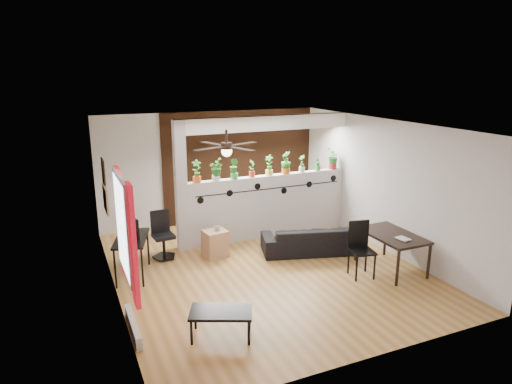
% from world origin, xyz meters
% --- Properties ---
extents(room_shell, '(6.30, 7.10, 2.90)m').
position_xyz_m(room_shell, '(0.00, 0.00, 1.30)').
color(room_shell, olive).
rests_on(room_shell, ground).
extents(partition_wall, '(3.60, 0.18, 1.35)m').
position_xyz_m(partition_wall, '(0.80, 1.50, 0.68)').
color(partition_wall, '#BCBCC1').
rests_on(partition_wall, ground).
extents(ceiling_header, '(3.60, 0.18, 0.30)m').
position_xyz_m(ceiling_header, '(0.80, 1.50, 2.45)').
color(ceiling_header, white).
rests_on(ceiling_header, room_shell).
extents(pier_column, '(0.22, 0.20, 2.60)m').
position_xyz_m(pier_column, '(-1.11, 1.50, 1.30)').
color(pier_column, '#BCBCC1').
rests_on(pier_column, ground).
extents(brick_panel, '(3.90, 0.05, 2.60)m').
position_xyz_m(brick_panel, '(0.80, 2.97, 1.30)').
color(brick_panel, '#A0552E').
rests_on(brick_panel, ground).
extents(vine_decal, '(3.31, 0.01, 0.30)m').
position_xyz_m(vine_decal, '(0.80, 1.40, 1.08)').
color(vine_decal, black).
rests_on(vine_decal, partition_wall).
extents(window_assembly, '(0.09, 1.30, 1.55)m').
position_xyz_m(window_assembly, '(-2.56, -1.20, 1.51)').
color(window_assembly, white).
rests_on(window_assembly, room_shell).
extents(baseboard_heater, '(0.08, 1.00, 0.18)m').
position_xyz_m(baseboard_heater, '(-2.54, -1.20, 0.09)').
color(baseboard_heater, silver).
rests_on(baseboard_heater, ground).
extents(corkboard, '(0.03, 0.60, 0.45)m').
position_xyz_m(corkboard, '(-2.58, 0.95, 1.35)').
color(corkboard, '#9D7B4C').
rests_on(corkboard, room_shell).
extents(framed_art, '(0.03, 0.34, 0.44)m').
position_xyz_m(framed_art, '(-2.58, 0.90, 1.85)').
color(framed_art, '#8C7259').
rests_on(framed_art, room_shell).
extents(ceiling_fan, '(1.19, 1.19, 0.43)m').
position_xyz_m(ceiling_fan, '(-0.80, -0.30, 2.31)').
color(ceiling_fan, black).
rests_on(ceiling_fan, room_shell).
extents(potted_plant_0, '(0.27, 0.23, 0.45)m').
position_xyz_m(potted_plant_0, '(-0.78, 1.50, 1.59)').
color(potted_plant_0, '#E5571A').
rests_on(potted_plant_0, partition_wall).
extents(potted_plant_1, '(0.22, 0.26, 0.44)m').
position_xyz_m(potted_plant_1, '(-0.39, 1.50, 1.59)').
color(potted_plant_1, white).
rests_on(potted_plant_1, partition_wall).
extents(potted_plant_2, '(0.27, 0.28, 0.44)m').
position_xyz_m(potted_plant_2, '(0.01, 1.50, 1.58)').
color(potted_plant_2, '#349042').
rests_on(potted_plant_2, partition_wall).
extents(potted_plant_3, '(0.23, 0.22, 0.37)m').
position_xyz_m(potted_plant_3, '(0.41, 1.50, 1.55)').
color(potted_plant_3, red).
rests_on(potted_plant_3, partition_wall).
extents(potted_plant_4, '(0.28, 0.29, 0.44)m').
position_xyz_m(potted_plant_4, '(0.80, 1.50, 1.58)').
color(potted_plant_4, '#E4E550').
rests_on(potted_plant_4, partition_wall).
extents(potted_plant_5, '(0.21, 0.26, 0.48)m').
position_xyz_m(potted_plant_5, '(1.20, 1.50, 1.60)').
color(potted_plant_5, '#C96517').
rests_on(potted_plant_5, partition_wall).
extents(potted_plant_6, '(0.17, 0.20, 0.38)m').
position_xyz_m(potted_plant_6, '(1.59, 1.50, 1.55)').
color(potted_plant_6, silver).
rests_on(potted_plant_6, partition_wall).
extents(potted_plant_7, '(0.24, 0.24, 0.38)m').
position_xyz_m(potted_plant_7, '(1.98, 1.50, 1.55)').
color(potted_plant_7, green).
rests_on(potted_plant_7, partition_wall).
extents(potted_plant_8, '(0.31, 0.29, 0.46)m').
position_xyz_m(potted_plant_8, '(2.38, 1.50, 1.59)').
color(potted_plant_8, '#B11C24').
rests_on(potted_plant_8, partition_wall).
extents(sofa, '(1.87, 1.15, 0.51)m').
position_xyz_m(sofa, '(1.13, 0.33, 0.26)').
color(sofa, black).
rests_on(sofa, ground).
extents(cube_shelf, '(0.47, 0.43, 0.52)m').
position_xyz_m(cube_shelf, '(-0.64, 0.88, 0.26)').
color(cube_shelf, '#A97E59').
rests_on(cube_shelf, ground).
extents(cup, '(0.14, 0.14, 0.10)m').
position_xyz_m(cup, '(-0.59, 0.88, 0.57)').
color(cup, gray).
rests_on(cup, cube_shelf).
extents(computer_desk, '(0.78, 1.09, 0.71)m').
position_xyz_m(computer_desk, '(-2.24, 0.62, 0.65)').
color(computer_desk, black).
rests_on(computer_desk, ground).
extents(monitor, '(0.33, 0.11, 0.19)m').
position_xyz_m(monitor, '(-2.24, 0.77, 0.81)').
color(monitor, black).
rests_on(monitor, computer_desk).
extents(office_chair, '(0.47, 0.47, 0.91)m').
position_xyz_m(office_chair, '(-1.58, 1.21, 0.40)').
color(office_chair, black).
rests_on(office_chair, ground).
extents(dining_table, '(0.76, 1.24, 0.68)m').
position_xyz_m(dining_table, '(2.07, -0.97, 0.61)').
color(dining_table, black).
rests_on(dining_table, ground).
extents(book, '(0.20, 0.25, 0.02)m').
position_xyz_m(book, '(1.97, -1.27, 0.69)').
color(book, gray).
rests_on(book, dining_table).
extents(folding_chair, '(0.46, 0.46, 0.98)m').
position_xyz_m(folding_chair, '(1.42, -0.92, 0.58)').
color(folding_chair, black).
rests_on(folding_chair, ground).
extents(coffee_table, '(0.95, 0.76, 0.39)m').
position_xyz_m(coffee_table, '(-1.46, -1.80, 0.35)').
color(coffee_table, black).
rests_on(coffee_table, ground).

